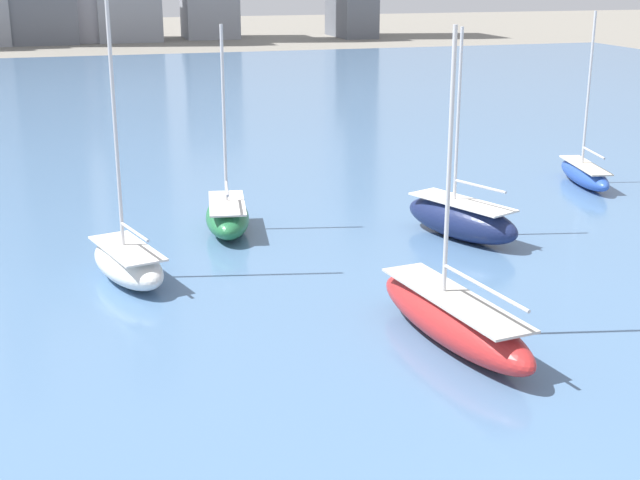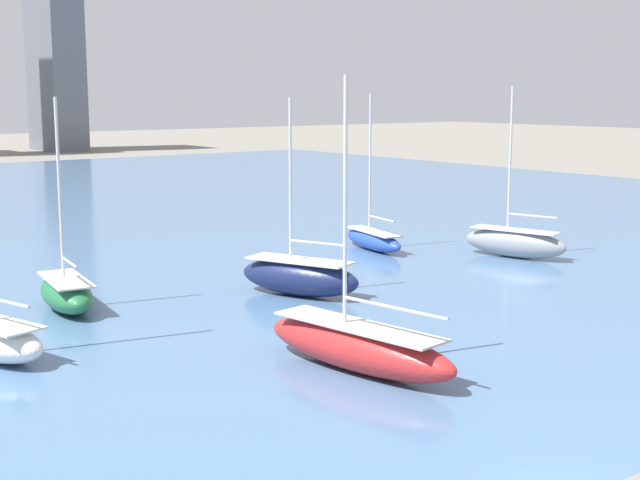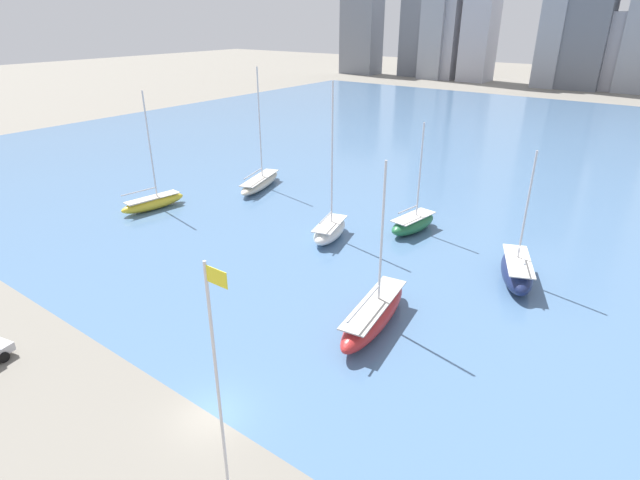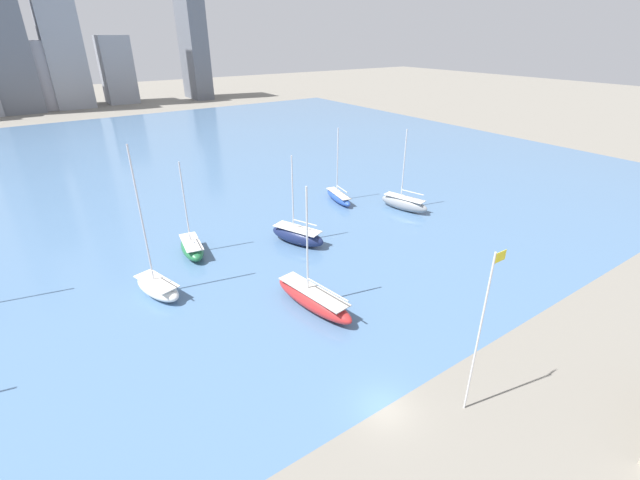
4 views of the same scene
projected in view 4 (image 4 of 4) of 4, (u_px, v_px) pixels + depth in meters
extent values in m
plane|color=gray|center=(383.00, 408.00, 31.63)|extent=(500.00, 500.00, 0.00)
cube|color=#4C7099|center=(139.00, 175.00, 83.29)|extent=(180.00, 140.00, 0.00)
cylinder|color=silver|center=(478.00, 338.00, 28.83)|extent=(0.14, 0.14, 13.02)
cube|color=yellow|center=(500.00, 257.00, 26.51)|extent=(1.10, 0.03, 0.70)
cube|color=gray|center=(11.00, 58.00, 142.72)|extent=(9.33, 13.44, 34.37)
cube|color=#A8A8B2|center=(46.00, 75.00, 151.61)|extent=(14.98, 15.64, 22.53)
cube|color=#8E939E|center=(117.00, 70.00, 163.16)|extent=(10.72, 11.82, 24.04)
cube|color=slate|center=(193.00, 44.00, 170.78)|extent=(7.02, 15.89, 41.53)
ellipsoid|color=#B72828|center=(313.00, 299.00, 42.68)|extent=(3.92, 10.67, 2.03)
cube|color=#BCB7AD|center=(313.00, 291.00, 42.26)|extent=(3.22, 8.75, 0.10)
cube|color=#2D2D33|center=(313.00, 304.00, 42.93)|extent=(0.43, 1.88, 0.92)
cylinder|color=silver|center=(307.00, 240.00, 40.41)|extent=(0.18, 0.18, 10.65)
cylinder|color=silver|center=(327.00, 289.00, 40.45)|extent=(0.95, 5.51, 0.14)
ellipsoid|color=#236B3D|center=(192.00, 248.00, 53.08)|extent=(3.47, 7.11, 1.78)
cube|color=silver|center=(191.00, 242.00, 52.72)|extent=(2.85, 5.83, 0.10)
cube|color=#2D2D33|center=(193.00, 252.00, 53.30)|extent=(0.34, 1.24, 0.80)
cylinder|color=silver|center=(185.00, 203.00, 50.93)|extent=(0.18, 0.18, 9.93)
cylinder|color=silver|center=(192.00, 237.00, 51.29)|extent=(0.64, 3.28, 0.14)
ellipsoid|color=white|center=(158.00, 288.00, 44.86)|extent=(4.24, 7.14, 1.74)
cube|color=silver|center=(156.00, 281.00, 44.50)|extent=(3.48, 5.85, 0.10)
cube|color=#2D2D33|center=(158.00, 292.00, 45.07)|extent=(0.48, 1.21, 0.78)
cylinder|color=silver|center=(141.00, 217.00, 41.65)|extent=(0.18, 0.18, 14.21)
cylinder|color=silver|center=(161.00, 276.00, 43.30)|extent=(1.07, 3.35, 0.14)
ellipsoid|color=#19234C|center=(298.00, 236.00, 55.81)|extent=(5.35, 8.27, 2.17)
cube|color=silver|center=(297.00, 229.00, 55.36)|extent=(4.39, 6.78, 0.10)
cube|color=#2D2D33|center=(298.00, 240.00, 56.07)|extent=(0.69, 1.38, 0.98)
cylinder|color=silver|center=(293.00, 193.00, 53.54)|extent=(0.18, 0.18, 9.49)
cylinder|color=silver|center=(305.00, 223.00, 54.25)|extent=(1.52, 3.42, 0.14)
ellipsoid|color=gray|center=(404.00, 204.00, 66.42)|extent=(3.96, 8.23, 2.08)
cube|color=silver|center=(405.00, 198.00, 65.98)|extent=(3.25, 6.75, 0.10)
cube|color=#2D2D33|center=(404.00, 207.00, 66.67)|extent=(0.52, 1.43, 0.93)
cylinder|color=silver|center=(404.00, 164.00, 64.04)|extent=(0.18, 0.18, 10.34)
cylinder|color=silver|center=(413.00, 192.00, 64.72)|extent=(1.09, 3.71, 0.14)
ellipsoid|color=#284CA8|center=(338.00, 197.00, 69.80)|extent=(3.30, 7.99, 1.47)
cube|color=beige|center=(338.00, 193.00, 69.50)|extent=(2.70, 6.56, 0.10)
cube|color=#2D2D33|center=(338.00, 200.00, 69.97)|extent=(0.43, 1.41, 0.66)
cylinder|color=silver|center=(337.00, 161.00, 67.68)|extent=(0.18, 0.18, 10.39)
cylinder|color=silver|center=(342.00, 189.00, 67.93)|extent=(0.87, 3.70, 0.14)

